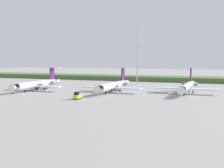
# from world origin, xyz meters

# --- Properties ---
(ground_plane) EXTENTS (500.00, 500.00, 0.00)m
(ground_plane) POSITION_xyz_m (0.00, 30.00, 0.00)
(ground_plane) COLOR #9E9B96
(grass_berm) EXTENTS (320.00, 20.00, 2.60)m
(grass_berm) POSITION_xyz_m (0.00, 70.59, 1.30)
(grass_berm) COLOR #4C6B38
(grass_berm) RESTS_ON ground
(regional_jet_nearest) EXTENTS (22.81, 31.00, 9.00)m
(regional_jet_nearest) POSITION_xyz_m (-29.74, 0.49, 2.54)
(regional_jet_nearest) COLOR white
(regional_jet_nearest) RESTS_ON ground
(regional_jet_second) EXTENTS (22.81, 31.00, 9.00)m
(regional_jet_second) POSITION_xyz_m (1.04, 5.45, 2.54)
(regional_jet_second) COLOR white
(regional_jet_second) RESTS_ON ground
(regional_jet_third) EXTENTS (22.81, 31.00, 9.00)m
(regional_jet_third) POSITION_xyz_m (27.54, 11.44, 2.54)
(regional_jet_third) COLOR white
(regional_jet_third) RESTS_ON ground
(antenna_mast) EXTENTS (4.40, 0.50, 28.29)m
(antenna_mast) POSITION_xyz_m (-0.92, 42.75, 11.66)
(antenna_mast) COLOR #B2B2B7
(antenna_mast) RESTS_ON ground
(baggage_tug) EXTENTS (1.72, 3.20, 2.30)m
(baggage_tug) POSITION_xyz_m (-2.34, -17.48, 1.00)
(baggage_tug) COLOR yellow
(baggage_tug) RESTS_ON ground
(safety_cone_mid_marker) EXTENTS (0.44, 0.44, 0.55)m
(safety_cone_mid_marker) POSITION_xyz_m (-31.08, -17.98, 0.28)
(safety_cone_mid_marker) COLOR orange
(safety_cone_mid_marker) RESTS_ON ground
(safety_cone_rear_marker) EXTENTS (0.44, 0.44, 0.55)m
(safety_cone_rear_marker) POSITION_xyz_m (-27.96, -17.14, 0.28)
(safety_cone_rear_marker) COLOR orange
(safety_cone_rear_marker) RESTS_ON ground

